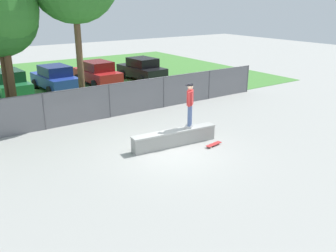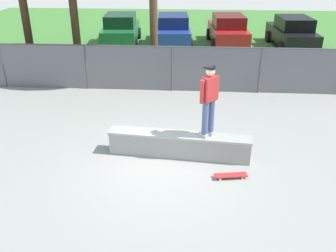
% 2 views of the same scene
% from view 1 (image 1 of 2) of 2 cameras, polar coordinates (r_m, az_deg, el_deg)
% --- Properties ---
extents(ground_plane, '(80.00, 80.00, 0.00)m').
position_cam_1_polar(ground_plane, '(14.19, 0.69, -4.13)').
color(ground_plane, '#9E9E99').
extents(grass_strip, '(31.65, 20.00, 0.02)m').
position_cam_1_polar(grass_strip, '(28.02, -18.36, 6.59)').
color(grass_strip, '#478438').
rests_on(grass_strip, ground).
extents(concrete_ledge, '(3.75, 0.84, 0.65)m').
position_cam_1_polar(concrete_ledge, '(14.72, 1.04, -1.88)').
color(concrete_ledge, '#999993').
rests_on(concrete_ledge, ground).
extents(skateboarder, '(0.47, 0.45, 1.84)m').
position_cam_1_polar(skateboarder, '(14.66, 3.49, 3.57)').
color(skateboarder, beige).
rests_on(skateboarder, concrete_ledge).
extents(skateboard, '(0.82, 0.32, 0.09)m').
position_cam_1_polar(skateboard, '(14.86, 7.24, -2.88)').
color(skateboard, red).
rests_on(skateboard, ground).
extents(chainlink_fence, '(19.72, 0.07, 1.73)m').
position_cam_1_polar(chainlink_fence, '(18.38, -9.19, 4.18)').
color(chainlink_fence, '#4C4C51').
rests_on(chainlink_fence, ground).
extents(tree_mid, '(3.24, 3.24, 6.86)m').
position_cam_1_polar(tree_mid, '(18.30, -24.85, 16.18)').
color(tree_mid, '#513823').
rests_on(tree_mid, ground).
extents(car_green, '(2.25, 4.32, 1.66)m').
position_cam_1_polar(car_green, '(24.37, -23.98, 6.17)').
color(car_green, '#1E6638').
rests_on(car_green, ground).
extents(car_blue, '(2.25, 4.32, 1.66)m').
position_cam_1_polar(car_blue, '(25.06, -17.42, 7.25)').
color(car_blue, '#233D9E').
rests_on(car_blue, ground).
extents(car_red, '(2.25, 4.32, 1.66)m').
position_cam_1_polar(car_red, '(26.20, -11.13, 8.24)').
color(car_red, '#B21E1E').
rests_on(car_red, ground).
extents(car_black, '(2.25, 4.32, 1.66)m').
position_cam_1_polar(car_black, '(27.36, -4.16, 8.99)').
color(car_black, black).
rests_on(car_black, ground).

